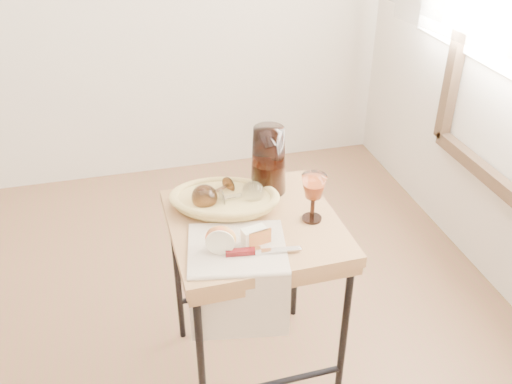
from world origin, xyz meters
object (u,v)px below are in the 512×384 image
object	(u,v)px
side_table	(255,301)
table_knife	(260,250)
apple_half	(221,238)
goblet_lying_a	(215,192)
pitcher	(268,160)
wine_goblet	(313,198)
goblet_lying_b	(240,195)
bread_basket	(225,201)
tea_towel	(237,248)

from	to	relation	value
side_table	table_knife	bearing A→B (deg)	-98.43
apple_half	table_knife	world-z (taller)	apple_half
goblet_lying_a	apple_half	size ratio (longest dim) A/B	1.52
goblet_lying_a	pitcher	distance (m)	0.21
table_knife	wine_goblet	bearing A→B (deg)	40.35
goblet_lying_b	goblet_lying_a	bearing A→B (deg)	151.07
side_table	goblet_lying_a	distance (m)	0.42
goblet_lying_a	table_knife	size ratio (longest dim) A/B	0.63
bread_basket	goblet_lying_b	xyz separation A→B (m)	(0.05, -0.02, 0.03)
goblet_lying_b	apple_half	world-z (taller)	same
bread_basket	table_knife	distance (m)	0.28
apple_half	table_knife	bearing A→B (deg)	-5.71
side_table	goblet_lying_b	distance (m)	0.40
wine_goblet	goblet_lying_a	bearing A→B (deg)	151.28
side_table	bread_basket	bearing A→B (deg)	125.61
wine_goblet	table_knife	size ratio (longest dim) A/B	0.74
apple_half	pitcher	bearing A→B (deg)	68.56
wine_goblet	table_knife	xyz separation A→B (m)	(-0.20, -0.13, -0.07)
apple_half	table_knife	size ratio (longest dim) A/B	0.42
side_table	tea_towel	xyz separation A→B (m)	(-0.08, -0.12, 0.34)
side_table	apple_half	size ratio (longest dim) A/B	7.41
tea_towel	apple_half	xyz separation A→B (m)	(-0.05, -0.00, 0.04)
goblet_lying_b	apple_half	size ratio (longest dim) A/B	1.37
side_table	tea_towel	distance (m)	0.37
goblet_lying_a	apple_half	world-z (taller)	goblet_lying_a
goblet_lying_a	apple_half	distance (m)	0.25
goblet_lying_a	pitcher	bearing A→B (deg)	164.35
goblet_lying_a	pitcher	xyz separation A→B (m)	(0.19, 0.05, 0.06)
side_table	wine_goblet	world-z (taller)	wine_goblet
goblet_lying_a	goblet_lying_b	distance (m)	0.08
tea_towel	goblet_lying_b	bearing A→B (deg)	84.63
tea_towel	table_knife	bearing A→B (deg)	-26.36
side_table	tea_towel	bearing A→B (deg)	-124.15
apple_half	side_table	bearing A→B (deg)	59.23
wine_goblet	goblet_lying_b	bearing A→B (deg)	149.54
bread_basket	goblet_lying_b	world-z (taller)	goblet_lying_b
side_table	apple_half	world-z (taller)	apple_half
wine_goblet	side_table	bearing A→B (deg)	168.47
goblet_lying_a	goblet_lying_b	size ratio (longest dim) A/B	1.10
wine_goblet	table_knife	bearing A→B (deg)	-147.02
bread_basket	apple_half	size ratio (longest dim) A/B	3.51
side_table	bread_basket	distance (m)	0.38
tea_towel	goblet_lying_b	xyz separation A→B (m)	(0.06, 0.21, 0.05)
apple_half	table_knife	distance (m)	0.12
pitcher	table_knife	bearing A→B (deg)	-123.98
table_knife	apple_half	bearing A→B (deg)	166.00
tea_towel	bread_basket	size ratio (longest dim) A/B	0.90
side_table	wine_goblet	distance (m)	0.45
pitcher	table_knife	size ratio (longest dim) A/B	1.26
goblet_lying_b	wine_goblet	bearing A→B (deg)	-35.76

